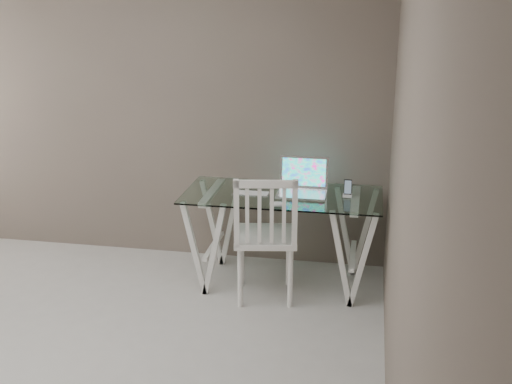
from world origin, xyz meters
TOP-DOWN VIEW (x-y plane):
  - desk at (1.20, 1.79)m, footprint 1.50×0.70m
  - chair at (1.12, 1.48)m, footprint 0.52×0.52m
  - laptop at (1.34, 1.85)m, footprint 0.37×0.30m
  - keyboard at (0.96, 1.75)m, footprint 0.28×0.12m
  - mouse at (1.20, 1.50)m, footprint 0.11×0.07m
  - phone_dock at (1.69, 1.82)m, footprint 0.07×0.07m

SIDE VIEW (x-z plane):
  - desk at x=1.20m, z-range 0.01..0.76m
  - chair at x=1.12m, z-range 0.05..1.04m
  - keyboard at x=0.96m, z-range 0.75..0.75m
  - mouse at x=1.20m, z-range 0.75..0.78m
  - phone_dock at x=1.69m, z-range 0.72..0.85m
  - laptop at x=1.34m, z-range 0.68..0.94m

